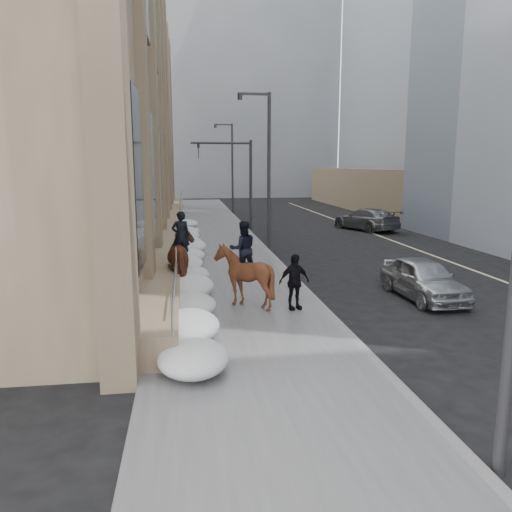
{
  "coord_description": "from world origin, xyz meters",
  "views": [
    {
      "loc": [
        -1.48,
        -11.95,
        4.4
      ],
      "look_at": [
        0.59,
        2.57,
        1.7
      ],
      "focal_mm": 35.0,
      "sensor_mm": 36.0,
      "label": 1
    }
  ],
  "objects_px": {
    "mounted_horse_left": "(184,258)",
    "car_grey": "(366,219)",
    "car_silver": "(423,278)",
    "pedestrian": "(294,282)",
    "mounted_horse_right": "(243,271)"
  },
  "relations": [
    {
      "from": "mounted_horse_left",
      "to": "car_grey",
      "type": "relative_size",
      "value": 0.53
    },
    {
      "from": "mounted_horse_left",
      "to": "car_grey",
      "type": "bearing_deg",
      "value": -137.51
    },
    {
      "from": "car_silver",
      "to": "car_grey",
      "type": "relative_size",
      "value": 0.78
    },
    {
      "from": "pedestrian",
      "to": "car_silver",
      "type": "xyz_separation_m",
      "value": [
        4.59,
        1.01,
        -0.28
      ]
    },
    {
      "from": "mounted_horse_right",
      "to": "pedestrian",
      "type": "distance_m",
      "value": 1.59
    },
    {
      "from": "car_silver",
      "to": "mounted_horse_left",
      "type": "bearing_deg",
      "value": 164.13
    },
    {
      "from": "pedestrian",
      "to": "car_silver",
      "type": "relative_size",
      "value": 0.42
    },
    {
      "from": "pedestrian",
      "to": "car_grey",
      "type": "xyz_separation_m",
      "value": [
        8.97,
        18.17,
        -0.22
      ]
    },
    {
      "from": "mounted_horse_right",
      "to": "car_grey",
      "type": "distance_m",
      "value": 20.43
    },
    {
      "from": "mounted_horse_left",
      "to": "pedestrian",
      "type": "xyz_separation_m",
      "value": [
        3.24,
        -2.97,
        -0.26
      ]
    },
    {
      "from": "mounted_horse_right",
      "to": "car_grey",
      "type": "xyz_separation_m",
      "value": [
        10.42,
        17.56,
        -0.45
      ]
    },
    {
      "from": "mounted_horse_left",
      "to": "car_silver",
      "type": "distance_m",
      "value": 8.09
    },
    {
      "from": "mounted_horse_left",
      "to": "car_silver",
      "type": "xyz_separation_m",
      "value": [
        7.83,
        -1.96,
        -0.54
      ]
    },
    {
      "from": "mounted_horse_left",
      "to": "mounted_horse_right",
      "type": "distance_m",
      "value": 2.96
    },
    {
      "from": "mounted_horse_left",
      "to": "mounted_horse_right",
      "type": "xyz_separation_m",
      "value": [
        1.79,
        -2.37,
        -0.03
      ]
    }
  ]
}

